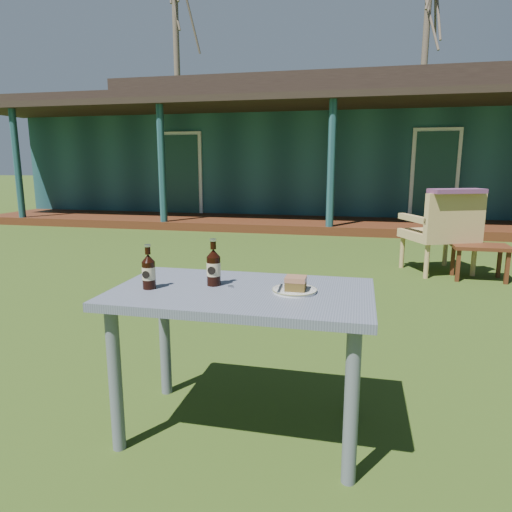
% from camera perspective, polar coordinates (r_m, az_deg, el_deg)
% --- Properties ---
extents(ground, '(80.00, 80.00, 0.00)m').
position_cam_1_polar(ground, '(3.84, 4.32, -8.24)').
color(ground, '#334916').
extents(pavilion, '(15.80, 8.30, 3.45)m').
position_cam_1_polar(pavilion, '(12.98, 10.71, 12.70)').
color(pavilion, '#1B4146').
rests_on(pavilion, ground).
extents(tree_left, '(0.28, 0.28, 10.50)m').
position_cam_1_polar(tree_left, '(23.07, -9.80, 21.23)').
color(tree_left, brown).
rests_on(tree_left, ground).
extents(tree_mid, '(0.28, 0.28, 9.50)m').
position_cam_1_polar(tree_mid, '(22.48, 20.14, 19.69)').
color(tree_mid, brown).
rests_on(tree_mid, ground).
extents(cafe_table, '(1.20, 0.70, 0.72)m').
position_cam_1_polar(cafe_table, '(2.15, -1.77, -6.82)').
color(cafe_table, slate).
rests_on(cafe_table, ground).
extents(plate, '(0.20, 0.20, 0.01)m').
position_cam_1_polar(plate, '(2.09, 4.83, -4.28)').
color(plate, silver).
rests_on(plate, cafe_table).
extents(cake_slice, '(0.09, 0.09, 0.06)m').
position_cam_1_polar(cake_slice, '(2.07, 4.98, -3.40)').
color(cake_slice, '#4F3D19').
rests_on(cake_slice, plate).
extents(fork, '(0.02, 0.14, 0.00)m').
position_cam_1_polar(fork, '(2.09, 3.03, -4.05)').
color(fork, silver).
rests_on(fork, plate).
extents(cola_bottle_near, '(0.07, 0.07, 0.23)m').
position_cam_1_polar(cola_bottle_near, '(2.19, -5.33, -1.37)').
color(cola_bottle_near, black).
rests_on(cola_bottle_near, cafe_table).
extents(cola_bottle_far, '(0.06, 0.06, 0.21)m').
position_cam_1_polar(cola_bottle_far, '(2.18, -13.27, -1.86)').
color(cola_bottle_far, black).
rests_on(cola_bottle_far, cafe_table).
extents(bottle_cap, '(0.03, 0.03, 0.01)m').
position_cam_1_polar(bottle_cap, '(2.16, -3.18, -3.86)').
color(bottle_cap, silver).
rests_on(bottle_cap, cafe_table).
extents(armchair_left, '(0.93, 0.90, 0.97)m').
position_cam_1_polar(armchair_left, '(5.81, 22.40, 3.21)').
color(armchair_left, tan).
rests_on(armchair_left, ground).
extents(floral_throw, '(0.66, 0.45, 0.05)m').
position_cam_1_polar(floral_throw, '(5.61, 23.84, 7.44)').
color(floral_throw, '#69365D').
rests_on(floral_throw, armchair_left).
extents(side_table, '(0.60, 0.40, 0.40)m').
position_cam_1_polar(side_table, '(5.70, 26.24, 0.68)').
color(side_table, '#4A2312').
rests_on(side_table, ground).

